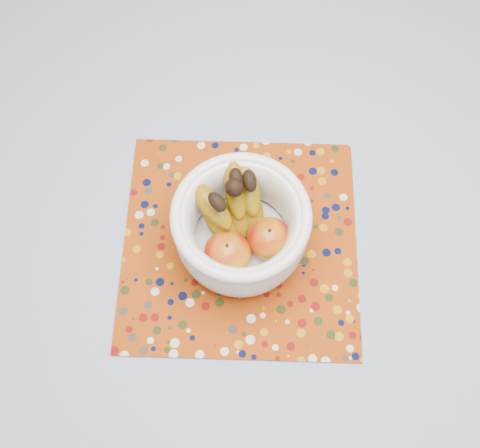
{
  "coord_description": "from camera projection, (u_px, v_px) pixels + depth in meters",
  "views": [
    {
      "loc": [
        -0.18,
        -0.41,
        1.63
      ],
      "look_at": [
        -0.08,
        -0.08,
        0.84
      ],
      "focal_mm": 42.0,
      "sensor_mm": 36.0,
      "label": 1
    }
  ],
  "objects": [
    {
      "name": "placemat",
      "position": [
        240.0,
        242.0,
        0.94
      ],
      "size": [
        0.49,
        0.49,
        0.0
      ],
      "primitive_type": "cube",
      "rotation": [
        0.0,
        0.0,
        -0.33
      ],
      "color": "#8F3407",
      "rests_on": "tablecloth"
    },
    {
      "name": "tablecloth",
      "position": [
        269.0,
        189.0,
        0.98
      ],
      "size": [
        1.32,
        1.32,
        0.01
      ],
      "primitive_type": "cube",
      "color": "#637DA6",
      "rests_on": "table"
    },
    {
      "name": "table",
      "position": [
        267.0,
        209.0,
        1.06
      ],
      "size": [
        1.2,
        1.2,
        0.75
      ],
      "color": "brown",
      "rests_on": "ground"
    },
    {
      "name": "fruit_bowl",
      "position": [
        239.0,
        223.0,
        0.87
      ],
      "size": [
        0.21,
        0.22,
        0.16
      ],
      "color": "white",
      "rests_on": "placemat"
    }
  ]
}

